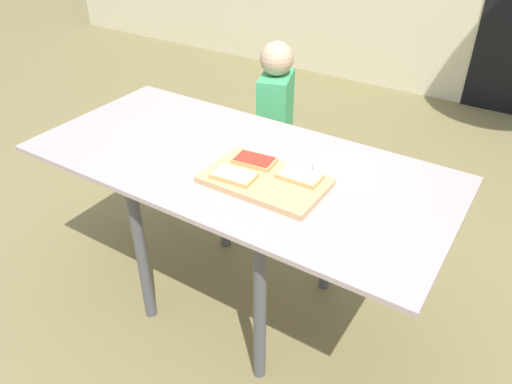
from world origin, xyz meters
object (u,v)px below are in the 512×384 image
(cutting_board, at_px, (265,180))
(dining_table, at_px, (237,181))
(pizza_slice_far_right, at_px, (299,176))
(pizza_slice_near_left, at_px, (234,175))
(plate_white_right, at_px, (347,167))
(child_left, at_px, (275,123))
(pizza_slice_far_left, at_px, (254,161))

(cutting_board, bearing_deg, dining_table, 156.98)
(pizza_slice_far_right, height_order, pizza_slice_near_left, same)
(dining_table, bearing_deg, plate_white_right, 24.64)
(pizza_slice_near_left, bearing_deg, cutting_board, 32.81)
(cutting_board, distance_m, pizza_slice_near_left, 0.11)
(dining_table, height_order, cutting_board, cutting_board)
(pizza_slice_near_left, distance_m, plate_white_right, 0.40)
(plate_white_right, distance_m, child_left, 0.80)
(dining_table, xyz_separation_m, cutting_board, (0.17, -0.07, 0.10))
(dining_table, distance_m, pizza_slice_near_left, 0.19)
(cutting_board, bearing_deg, child_left, 118.27)
(pizza_slice_far_left, relative_size, child_left, 0.16)
(pizza_slice_near_left, bearing_deg, dining_table, 121.20)
(cutting_board, relative_size, pizza_slice_far_left, 2.66)
(dining_table, relative_size, pizza_slice_far_right, 10.60)
(dining_table, xyz_separation_m, pizza_slice_far_left, (0.08, -0.01, 0.11))
(cutting_board, xyz_separation_m, pizza_slice_far_right, (0.10, 0.06, 0.02))
(pizza_slice_far_right, bearing_deg, dining_table, 177.18)
(cutting_board, xyz_separation_m, pizza_slice_near_left, (-0.09, -0.06, 0.02))
(pizza_slice_far_left, bearing_deg, plate_white_right, 31.78)
(pizza_slice_near_left, xyz_separation_m, plate_white_right, (0.28, 0.29, -0.03))
(cutting_board, xyz_separation_m, plate_white_right, (0.19, 0.23, -0.01))
(pizza_slice_far_left, relative_size, plate_white_right, 0.64)
(pizza_slice_far_left, distance_m, pizza_slice_near_left, 0.12)
(plate_white_right, height_order, child_left, child_left)
(pizza_slice_near_left, bearing_deg, pizza_slice_far_right, 31.66)
(cutting_board, bearing_deg, pizza_slice_far_right, 30.59)
(pizza_slice_far_right, bearing_deg, child_left, 125.93)
(plate_white_right, bearing_deg, pizza_slice_near_left, -133.92)
(child_left, bearing_deg, pizza_slice_far_right, -54.07)
(pizza_slice_far_right, xyz_separation_m, child_left, (-0.49, 0.68, -0.21))
(pizza_slice_near_left, bearing_deg, pizza_slice_far_left, 88.11)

